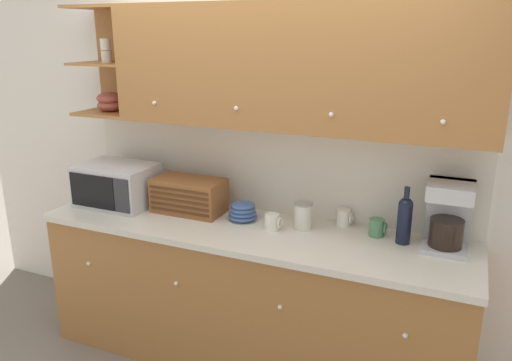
{
  "coord_description": "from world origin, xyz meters",
  "views": [
    {
      "loc": [
        1.18,
        -2.92,
        2.1
      ],
      "look_at": [
        0.0,
        -0.23,
        1.21
      ],
      "focal_mm": 35.0,
      "sensor_mm": 36.0,
      "label": 1
    }
  ],
  "objects": [
    {
      "name": "coffee_maker",
      "position": [
        1.12,
        -0.17,
        1.13
      ],
      "size": [
        0.24,
        0.25,
        0.38
      ],
      "color": "#B7B7BC",
      "rests_on": "counter_unit"
    },
    {
      "name": "mug_patterned_third",
      "position": [
        0.74,
        -0.16,
        0.99
      ],
      "size": [
        0.1,
        0.09,
        0.1
      ],
      "color": "#4C845B",
      "rests_on": "counter_unit"
    },
    {
      "name": "wine_bottle",
      "position": [
        0.89,
        -0.2,
        1.09
      ],
      "size": [
        0.08,
        0.08,
        0.33
      ],
      "color": "black",
      "rests_on": "counter_unit"
    },
    {
      "name": "microwave",
      "position": [
        -1.01,
        -0.31,
        1.08
      ],
      "size": [
        0.51,
        0.38,
        0.28
      ],
      "color": "silver",
      "rests_on": "counter_unit"
    },
    {
      "name": "upper_cabinets",
      "position": [
        0.17,
        -0.17,
        1.9
      ],
      "size": [
        2.66,
        0.37,
        0.71
      ],
      "color": "#A36B38",
      "rests_on": "backsplash_panel"
    },
    {
      "name": "mug",
      "position": [
        0.52,
        -0.07,
        0.99
      ],
      "size": [
        0.1,
        0.08,
        0.11
      ],
      "color": "silver",
      "rests_on": "counter_unit"
    },
    {
      "name": "wall_back",
      "position": [
        0.0,
        0.03,
        1.3
      ],
      "size": [
        5.06,
        0.06,
        2.6
      ],
      "color": "white",
      "rests_on": "ground_plane"
    },
    {
      "name": "ground_plane",
      "position": [
        0.0,
        0.0,
        0.0
      ],
      "size": [
        24.0,
        24.0,
        0.0
      ],
      "primitive_type": "plane",
      "color": "slate"
    },
    {
      "name": "bowl_stack_on_counter",
      "position": [
        -0.09,
        -0.23,
        1.0
      ],
      "size": [
        0.19,
        0.19,
        0.12
      ],
      "color": "#3D5B93",
      "rests_on": "counter_unit"
    },
    {
      "name": "counter_unit",
      "position": [
        -0.0,
        -0.33,
        0.47
      ],
      "size": [
        2.68,
        0.69,
        0.94
      ],
      "color": "#A36B38",
      "rests_on": "ground_plane"
    },
    {
      "name": "storage_canister",
      "position": [
        0.31,
        -0.22,
        1.02
      ],
      "size": [
        0.11,
        0.11,
        0.16
      ],
      "color": "silver",
      "rests_on": "counter_unit"
    },
    {
      "name": "mug_blue_second",
      "position": [
        0.14,
        -0.31,
        0.99
      ],
      "size": [
        0.1,
        0.09,
        0.1
      ],
      "color": "silver",
      "rests_on": "counter_unit"
    },
    {
      "name": "bread_box",
      "position": [
        -0.48,
        -0.24,
        1.06
      ],
      "size": [
        0.47,
        0.25,
        0.23
      ],
      "color": "brown",
      "rests_on": "counter_unit"
    },
    {
      "name": "backsplash_panel",
      "position": [
        0.0,
        -0.01,
        1.24
      ],
      "size": [
        2.66,
        0.01,
        0.6
      ],
      "color": "silver",
      "rests_on": "counter_unit"
    }
  ]
}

